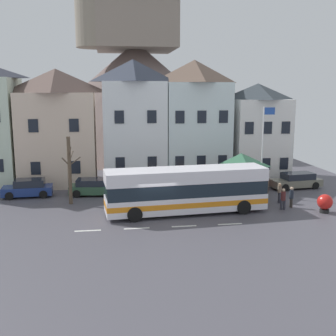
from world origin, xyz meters
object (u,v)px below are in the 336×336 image
parked_car_01 (93,187)px  parked_car_03 (240,182)px  harbour_buoy (325,203)px  bare_tree_00 (70,170)px  hilltop_castle (136,93)px  pedestrian_01 (291,196)px  townhouse_04 (256,131)px  parked_car_02 (28,188)px  townhouse_01 (58,127)px  flagpole (263,145)px  pedestrian_00 (235,190)px  townhouse_02 (134,122)px  transit_bus (186,191)px  parked_car_00 (296,181)px  pedestrian_02 (283,198)px  bus_shelter (241,160)px  townhouse_03 (194,120)px  public_bench (225,185)px  pedestrian_03 (279,192)px

parked_car_01 → parked_car_03: size_ratio=0.91×
harbour_buoy → bare_tree_00: size_ratio=0.26×
hilltop_castle → pedestrian_01: bearing=-75.3°
townhouse_04 → harbour_buoy: townhouse_04 is taller
townhouse_04 → parked_car_02: bearing=-167.1°
parked_car_03 → townhouse_01: bearing=-16.9°
flagpole → pedestrian_00: bearing=-151.7°
townhouse_02 → transit_bus: (2.90, -10.78, -4.01)m
parked_car_01 → townhouse_04: bearing=23.1°
bare_tree_00 → harbour_buoy: bearing=-15.4°
townhouse_04 → transit_bus: 14.54m
parked_car_00 → harbour_buoy: parked_car_00 is taller
pedestrian_02 → bare_tree_00: bearing=166.3°
transit_bus → harbour_buoy: 9.76m
townhouse_02 → parked_car_01: (-3.71, -4.67, -4.95)m
parked_car_01 → flagpole: flagpole is taller
pedestrian_02 → pedestrian_00: bearing=138.3°
parked_car_00 → bus_shelter: bearing=13.5°
parked_car_00 → bare_tree_00: bare_tree_00 is taller
townhouse_02 → harbour_buoy: (12.52, -12.12, -4.87)m
townhouse_03 → public_bench: 7.79m
parked_car_02 → townhouse_01: bearing=-116.9°
townhouse_02 → pedestrian_02: size_ratio=7.22×
townhouse_02 → townhouse_04: townhouse_02 is taller
pedestrian_03 → harbour_buoy: bearing=-54.2°
townhouse_01 → townhouse_02: (6.86, -0.20, 0.43)m
townhouse_02 → bare_tree_00: (-5.29, -7.22, -2.97)m
bus_shelter → townhouse_03: bearing=106.7°
pedestrian_01 → harbour_buoy: (1.76, -1.58, -0.15)m
townhouse_04 → bare_tree_00: (-17.17, -7.48, -1.92)m
harbour_buoy → parked_car_01: bearing=155.3°
townhouse_02 → parked_car_01: townhouse_02 is taller
parked_car_00 → harbour_buoy: bearing=72.9°
townhouse_03 → transit_bus: (-2.91, -11.55, -4.04)m
pedestrian_00 → pedestrian_02: size_ratio=1.09×
transit_bus → flagpole: flagpole is taller
pedestrian_00 → flagpole: size_ratio=0.24×
public_bench → flagpole: flagpole is taller
pedestrian_02 → townhouse_03: bearing=109.5°
parked_car_00 → bare_tree_00: (-19.15, -2.51, 1.98)m
hilltop_castle → flagpole: 31.80m
parked_car_01 → parked_car_02: (-5.17, 0.20, 0.03)m
townhouse_01 → pedestrian_01: townhouse_01 is taller
harbour_buoy → pedestrian_00: bearing=145.6°
parked_car_01 → parked_car_02: size_ratio=1.00×
townhouse_03 → townhouse_04: townhouse_03 is taller
pedestrian_00 → public_bench: 3.66m
parked_car_01 → bare_tree_00: 3.59m
parked_car_01 → parked_car_03: 12.58m
townhouse_03 → pedestrian_02: (4.16, -11.70, -4.82)m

